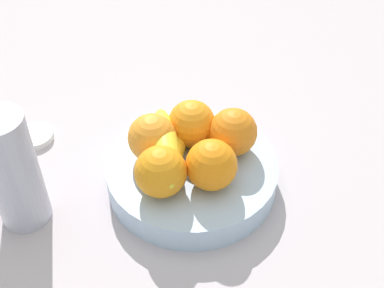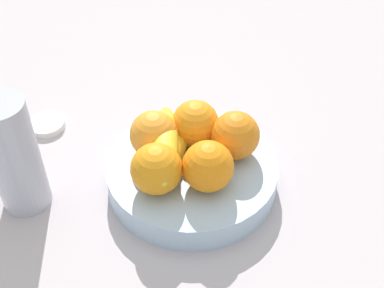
{
  "view_description": "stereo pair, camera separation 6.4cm",
  "coord_description": "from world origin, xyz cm",
  "px_view_note": "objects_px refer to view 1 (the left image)",
  "views": [
    {
      "loc": [
        7.01,
        51.77,
        58.97
      ],
      "look_at": [
        3.72,
        -2.65,
        8.5
      ],
      "focal_mm": 46.41,
      "sensor_mm": 36.0,
      "label": 1
    },
    {
      "loc": [
        0.59,
        51.78,
        58.97
      ],
      "look_at": [
        3.72,
        -2.65,
        8.5
      ],
      "focal_mm": 46.41,
      "sensor_mm": 36.0,
      "label": 2
    }
  ],
  "objects_px": {
    "orange_back_left": "(161,172)",
    "orange_center": "(152,138)",
    "jar_lid": "(35,136)",
    "orange_front_right": "(192,124)",
    "orange_back_right": "(211,165)",
    "banana_bunch": "(169,147)",
    "orange_front_left": "(233,132)",
    "fruit_bowl": "(192,173)",
    "thermos_tumbler": "(13,171)"
  },
  "relations": [
    {
      "from": "orange_back_left",
      "to": "orange_center",
      "type": "bearing_deg",
      "value": -80.87
    },
    {
      "from": "orange_back_right",
      "to": "banana_bunch",
      "type": "relative_size",
      "value": 0.4
    },
    {
      "from": "orange_back_right",
      "to": "jar_lid",
      "type": "distance_m",
      "value": 0.35
    },
    {
      "from": "orange_front_right",
      "to": "orange_back_right",
      "type": "distance_m",
      "value": 0.1
    },
    {
      "from": "orange_back_left",
      "to": "thermos_tumbler",
      "type": "relative_size",
      "value": 0.4
    },
    {
      "from": "fruit_bowl",
      "to": "orange_back_left",
      "type": "height_order",
      "value": "orange_back_left"
    },
    {
      "from": "orange_front_left",
      "to": "orange_back_right",
      "type": "distance_m",
      "value": 0.08
    },
    {
      "from": "fruit_bowl",
      "to": "orange_back_left",
      "type": "distance_m",
      "value": 0.09
    },
    {
      "from": "orange_front_right",
      "to": "thermos_tumbler",
      "type": "relative_size",
      "value": 0.4
    },
    {
      "from": "orange_front_right",
      "to": "banana_bunch",
      "type": "xyz_separation_m",
      "value": [
        0.04,
        0.04,
        -0.01
      ]
    },
    {
      "from": "orange_front_left",
      "to": "orange_back_left",
      "type": "relative_size",
      "value": 1.0
    },
    {
      "from": "thermos_tumbler",
      "to": "orange_front_right",
      "type": "bearing_deg",
      "value": -158.45
    },
    {
      "from": "orange_back_right",
      "to": "jar_lid",
      "type": "height_order",
      "value": "orange_back_right"
    },
    {
      "from": "orange_front_right",
      "to": "jar_lid",
      "type": "xyz_separation_m",
      "value": [
        0.27,
        -0.07,
        -0.08
      ]
    },
    {
      "from": "orange_front_right",
      "to": "jar_lid",
      "type": "relative_size",
      "value": 1.19
    },
    {
      "from": "orange_front_left",
      "to": "orange_center",
      "type": "bearing_deg",
      "value": 2.69
    },
    {
      "from": "fruit_bowl",
      "to": "orange_back_right",
      "type": "bearing_deg",
      "value": 120.23
    },
    {
      "from": "thermos_tumbler",
      "to": "jar_lid",
      "type": "xyz_separation_m",
      "value": [
        0.02,
        -0.17,
        -0.09
      ]
    },
    {
      "from": "jar_lid",
      "to": "orange_front_right",
      "type": "bearing_deg",
      "value": 165.17
    },
    {
      "from": "orange_back_left",
      "to": "jar_lid",
      "type": "xyz_separation_m",
      "value": [
        0.22,
        -0.17,
        -0.08
      ]
    },
    {
      "from": "orange_front_left",
      "to": "fruit_bowl",
      "type": "bearing_deg",
      "value": 21.46
    },
    {
      "from": "fruit_bowl",
      "to": "jar_lid",
      "type": "xyz_separation_m",
      "value": [
        0.27,
        -0.12,
        -0.02
      ]
    },
    {
      "from": "orange_back_left",
      "to": "orange_front_right",
      "type": "bearing_deg",
      "value": -116.18
    },
    {
      "from": "orange_front_left",
      "to": "banana_bunch",
      "type": "xyz_separation_m",
      "value": [
        0.1,
        0.02,
        -0.01
      ]
    },
    {
      "from": "fruit_bowl",
      "to": "banana_bunch",
      "type": "distance_m",
      "value": 0.06
    },
    {
      "from": "orange_back_left",
      "to": "orange_back_right",
      "type": "relative_size",
      "value": 1.0
    },
    {
      "from": "orange_center",
      "to": "banana_bunch",
      "type": "height_order",
      "value": "orange_center"
    },
    {
      "from": "orange_back_right",
      "to": "orange_front_right",
      "type": "bearing_deg",
      "value": -76.07
    },
    {
      "from": "orange_front_right",
      "to": "banana_bunch",
      "type": "bearing_deg",
      "value": 49.85
    },
    {
      "from": "orange_back_left",
      "to": "jar_lid",
      "type": "relative_size",
      "value": 1.19
    },
    {
      "from": "orange_center",
      "to": "banana_bunch",
      "type": "relative_size",
      "value": 0.4
    },
    {
      "from": "orange_front_left",
      "to": "jar_lid",
      "type": "xyz_separation_m",
      "value": [
        0.34,
        -0.1,
        -0.08
      ]
    },
    {
      "from": "fruit_bowl",
      "to": "jar_lid",
      "type": "relative_size",
      "value": 4.2
    },
    {
      "from": "orange_front_left",
      "to": "banana_bunch",
      "type": "distance_m",
      "value": 0.1
    },
    {
      "from": "orange_front_right",
      "to": "orange_center",
      "type": "relative_size",
      "value": 1.0
    },
    {
      "from": "orange_front_left",
      "to": "orange_front_right",
      "type": "height_order",
      "value": "same"
    },
    {
      "from": "fruit_bowl",
      "to": "orange_center",
      "type": "relative_size",
      "value": 3.54
    },
    {
      "from": "banana_bunch",
      "to": "jar_lid",
      "type": "height_order",
      "value": "banana_bunch"
    },
    {
      "from": "orange_front_left",
      "to": "orange_center",
      "type": "xyz_separation_m",
      "value": [
        0.12,
        0.01,
        0.0
      ]
    },
    {
      "from": "banana_bunch",
      "to": "orange_back_left",
      "type": "bearing_deg",
      "value": 77.51
    },
    {
      "from": "orange_back_left",
      "to": "thermos_tumbler",
      "type": "distance_m",
      "value": 0.21
    },
    {
      "from": "orange_back_right",
      "to": "banana_bunch",
      "type": "xyz_separation_m",
      "value": [
        0.06,
        -0.05,
        -0.01
      ]
    },
    {
      "from": "banana_bunch",
      "to": "fruit_bowl",
      "type": "bearing_deg",
      "value": 171.99
    },
    {
      "from": "orange_front_left",
      "to": "orange_back_right",
      "type": "bearing_deg",
      "value": 60.23
    },
    {
      "from": "orange_center",
      "to": "banana_bunch",
      "type": "xyz_separation_m",
      "value": [
        -0.02,
        0.01,
        -0.01
      ]
    },
    {
      "from": "thermos_tumbler",
      "to": "orange_back_right",
      "type": "bearing_deg",
      "value": -178.41
    },
    {
      "from": "orange_front_right",
      "to": "jar_lid",
      "type": "bearing_deg",
      "value": -14.83
    },
    {
      "from": "orange_back_left",
      "to": "orange_front_left",
      "type": "bearing_deg",
      "value": -145.2
    },
    {
      "from": "fruit_bowl",
      "to": "orange_back_right",
      "type": "relative_size",
      "value": 3.54
    },
    {
      "from": "fruit_bowl",
      "to": "thermos_tumbler",
      "type": "distance_m",
      "value": 0.27
    }
  ]
}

